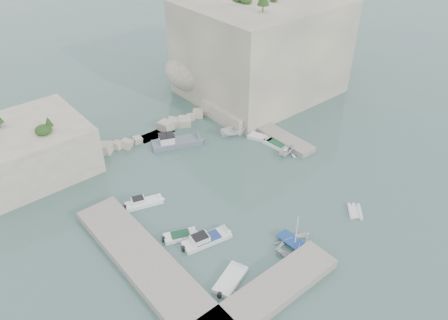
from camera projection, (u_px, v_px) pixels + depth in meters
ground at (253, 199)px, 57.58m from camera, size 400.00×400.00×0.00m
cliff_east at (261, 48)px, 79.32m from camera, size 26.00×22.00×17.00m
cliff_terrace at (237, 110)px, 75.05m from camera, size 8.00×10.00×2.50m
outcrop_west at (27, 150)px, 60.79m from camera, size 16.00×14.00×7.00m
quay_west at (146, 263)px, 47.69m from camera, size 5.00×24.00×1.10m
quay_south at (265, 296)px, 44.13m from camera, size 18.00×4.00×1.10m
ledge_east at (272, 132)px, 70.76m from camera, size 3.00×16.00×0.80m
breakwater at (156, 131)px, 70.51m from camera, size 28.00×3.00×1.40m
motorboat_a at (144, 204)px, 56.60m from camera, size 5.48×3.05×1.40m
motorboat_c at (181, 238)px, 51.68m from camera, size 4.55×3.06×0.70m
motorboat_e at (230, 281)px, 46.36m from camera, size 5.32×3.65×0.70m
motorboat_d at (207, 241)px, 51.17m from camera, size 6.65×3.03×1.40m
rowboat at (295, 246)px, 50.59m from camera, size 5.00×3.58×1.03m
inflatable_dinghy at (355, 213)px, 55.30m from camera, size 3.22×3.19×0.44m
tender_east_a at (286, 154)px, 66.13m from camera, size 4.13×3.71×1.94m
tender_east_b at (277, 146)px, 67.97m from camera, size 2.19×5.15×0.70m
tender_east_c at (263, 140)px, 69.54m from camera, size 3.60×5.64×0.70m
tender_east_d at (234, 135)px, 70.70m from camera, size 5.02×3.34×1.82m
work_boat at (177, 145)px, 68.30m from camera, size 8.85×5.60×2.20m
rowboat_mast at (297, 229)px, 49.09m from camera, size 0.10×0.10×4.20m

